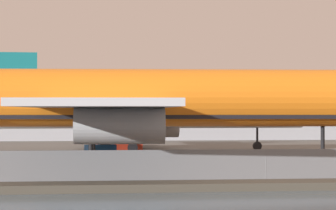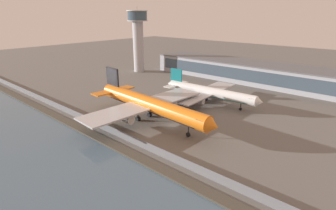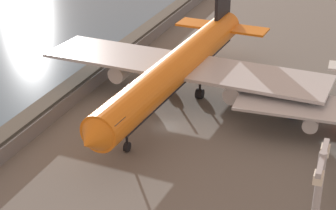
{
  "view_description": "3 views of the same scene",
  "coord_description": "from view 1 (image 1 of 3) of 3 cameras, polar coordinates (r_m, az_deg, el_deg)",
  "views": [
    {
      "loc": [
        -13.26,
        -69.71,
        4.93
      ],
      "look_at": [
        -5.02,
        -1.06,
        5.47
      ],
      "focal_mm": 85.0,
      "sensor_mm": 36.0,
      "label": 1
    },
    {
      "loc": [
        50.0,
        -58.87,
        34.5
      ],
      "look_at": [
        -7.7,
        7.1,
        3.71
      ],
      "focal_mm": 28.0,
      "sensor_mm": 36.0,
      "label": 2
    },
    {
      "loc": [
        67.64,
        25.76,
        38.11
      ],
      "look_at": [
        0.42,
        0.48,
        3.8
      ],
      "focal_mm": 60.0,
      "sensor_mm": 36.0,
      "label": 3
    }
  ],
  "objects": [
    {
      "name": "perimeter_fence",
      "position": [
        55.46,
        7.03,
        -4.35
      ],
      "size": [
        280.0,
        0.1,
        2.29
      ],
      "color": "slate",
      "rests_on": "ground"
    },
    {
      "name": "ops_van",
      "position": [
        95.9,
        -3.58,
        -2.63
      ],
      "size": [
        5.58,
        3.48,
        2.48
      ],
      "color": "red",
      "rests_on": "ground"
    },
    {
      "name": "cargo_jet_orange",
      "position": [
        68.58,
        -3.35,
        0.34
      ],
      "size": [
        54.03,
        46.53,
        15.38
      ],
      "color": "orange",
      "rests_on": "ground"
    },
    {
      "name": "baggage_tug",
      "position": [
        86.54,
        -4.84,
        -3.18
      ],
      "size": [
        3.49,
        2.33,
        1.8
      ],
      "color": "#19519E",
      "rests_on": "ground"
    },
    {
      "name": "shoreline_seawall",
      "position": [
        51.18,
        8.24,
        -5.69
      ],
      "size": [
        320.0,
        3.0,
        0.5
      ],
      "color": "#474238",
      "rests_on": "ground"
    },
    {
      "name": "ground_plane",
      "position": [
        71.13,
        3.93,
        -4.42
      ],
      "size": [
        500.0,
        500.0,
        0.0
      ],
      "primitive_type": "plane",
      "color": "#66635E"
    },
    {
      "name": "passenger_jet_white_teal",
      "position": [
        97.9,
        -1.55,
        -0.63
      ],
      "size": [
        43.13,
        37.11,
        12.09
      ],
      "color": "white",
      "rests_on": "ground"
    },
    {
      "name": "terminal_building",
      "position": [
        143.23,
        -4.28,
        -0.38
      ],
      "size": [
        112.98,
        21.96,
        10.16
      ],
      "color": "#9EA3AD",
      "rests_on": "ground"
    }
  ]
}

